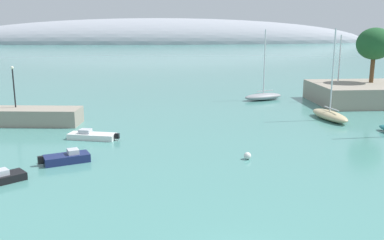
{
  "coord_description": "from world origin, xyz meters",
  "views": [
    {
      "loc": [
        -3.97,
        -17.75,
        11.2
      ],
      "look_at": [
        -0.76,
        23.12,
        2.02
      ],
      "focal_mm": 40.22,
      "sensor_mm": 36.0,
      "label": 1
    }
  ],
  "objects": [
    {
      "name": "shore_outcrop",
      "position": [
        26.48,
        41.46,
        1.4
      ],
      "size": [
        15.83,
        11.58,
        2.79
      ],
      "primitive_type": "cube",
      "color": "gray",
      "rests_on": "ground"
    },
    {
      "name": "tree_clump_shore",
      "position": [
        27.2,
        42.79,
        8.38
      ],
      "size": [
        5.08,
        5.08,
        7.91
      ],
      "color": "brown",
      "rests_on": "shore_outcrop"
    },
    {
      "name": "distant_ridge",
      "position": [
        -3.38,
        246.54,
        0.0
      ],
      "size": [
        257.63,
        51.37,
        29.17
      ],
      "primitive_type": "ellipsoid",
      "color": "#999EA8",
      "rests_on": "ground"
    },
    {
      "name": "sailboat_sand_near_shore",
      "position": [
        16.32,
        30.87,
        0.64
      ],
      "size": [
        3.27,
        7.02,
        10.73
      ],
      "rotation": [
        0.0,
        0.0,
        1.75
      ],
      "color": "#C6B284",
      "rests_on": "water"
    },
    {
      "name": "sailboat_yellow_mid_mooring",
      "position": [
        22.47,
        43.48,
        0.51
      ],
      "size": [
        4.87,
        8.32,
        9.68
      ],
      "rotation": [
        0.0,
        0.0,
        1.92
      ],
      "color": "yellow",
      "rests_on": "water"
    },
    {
      "name": "sailboat_grey_outer_mooring",
      "position": [
        11.71,
        45.03,
        0.62
      ],
      "size": [
        6.61,
        4.17,
        10.43
      ],
      "rotation": [
        0.0,
        0.0,
        3.49
      ],
      "color": "gray",
      "rests_on": "water"
    },
    {
      "name": "motorboat_white_foreground",
      "position": [
        -10.66,
        24.23,
        0.33
      ],
      "size": [
        5.24,
        2.74,
        0.97
      ],
      "rotation": [
        0.0,
        0.0,
        2.88
      ],
      "color": "white",
      "rests_on": "water"
    },
    {
      "name": "motorboat_navy_outer",
      "position": [
        -11.65,
        16.88,
        0.38
      ],
      "size": [
        4.16,
        2.86,
        1.07
      ],
      "rotation": [
        0.0,
        0.0,
        0.38
      ],
      "color": "navy",
      "rests_on": "water"
    },
    {
      "name": "mooring_buoy_white",
      "position": [
        3.43,
        16.55,
        0.31
      ],
      "size": [
        0.61,
        0.61,
        0.61
      ],
      "primitive_type": "sphere",
      "color": "silver",
      "rests_on": "water"
    },
    {
      "name": "harbor_lamp_post",
      "position": [
        -20.37,
        32.11,
        4.73
      ],
      "size": [
        0.36,
        0.36,
        4.71
      ],
      "color": "black",
      "rests_on": "breakwater_rocks"
    }
  ]
}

